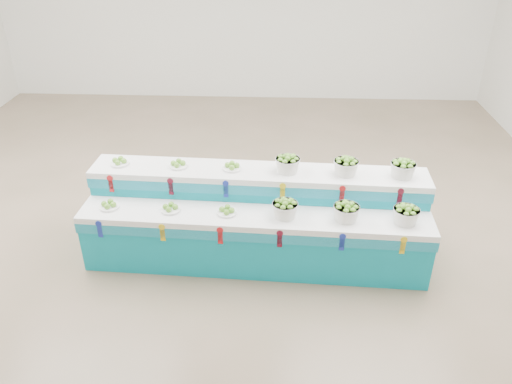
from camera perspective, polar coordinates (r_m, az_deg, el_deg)
ground at (r=6.73m, az=-4.28°, el=-3.47°), size 10.00×10.00×0.00m
back_wall at (r=10.73m, az=-1.52°, el=20.83°), size 10.00×0.00×10.00m
display_stand at (r=5.84m, az=-0.00°, el=-3.06°), size 3.95×1.18×1.02m
plate_lower_left at (r=5.87m, az=-16.27°, el=-1.34°), size 0.23×0.23×0.09m
plate_lower_mid at (r=5.66m, az=-9.65°, el=-1.71°), size 0.23×0.23×0.09m
plate_lower_right at (r=5.54m, az=-3.31°, el=-2.05°), size 0.23×0.23×0.09m
basket_lower_left at (r=5.46m, az=3.30°, el=-1.85°), size 0.29×0.29×0.21m
basket_lower_mid at (r=5.48m, az=10.16°, el=-2.16°), size 0.29×0.29×0.21m
basket_lower_right at (r=5.58m, az=16.58°, el=-2.42°), size 0.29×0.29×0.21m
plate_upper_left at (r=6.12m, az=-15.16°, el=3.40°), size 0.23×0.23×0.09m
plate_upper_mid at (r=5.92m, az=-8.79°, el=3.21°), size 0.23×0.23×0.09m
plate_upper_right at (r=5.81m, az=-2.72°, el=2.98°), size 0.23×0.23×0.09m
basket_upper_left at (r=5.73m, az=3.59°, el=3.24°), size 0.29×0.29×0.21m
basket_upper_mid at (r=5.76m, az=10.12°, el=2.92°), size 0.29×0.29×0.21m
basket_upper_right at (r=5.85m, az=16.25°, el=2.59°), size 0.29×0.29×0.21m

